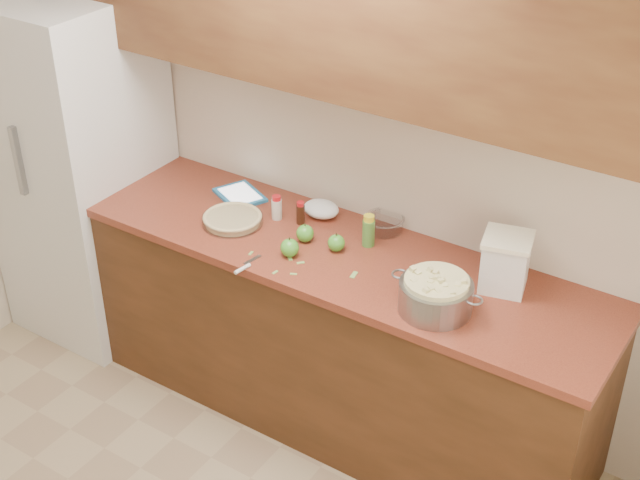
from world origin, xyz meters
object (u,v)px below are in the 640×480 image
Objects in this scene: colander at (436,295)px; flour_canister at (505,262)px; tablet at (240,195)px; pie at (233,219)px.

flour_canister is at bearing 61.70° from colander.
colander is at bearing -118.30° from flour_canister.
colander is 1.33× the size of tablet.
tablet is (-1.35, 0.02, -0.11)m from flour_canister.
pie is 0.26m from tablet.
flour_canister is (0.16, 0.29, 0.05)m from colander.
flour_canister is at bearing 24.44° from tablet.
colander is 1.64× the size of flour_canister.
colander is 0.34m from flour_canister.
flour_canister reaches higher than tablet.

